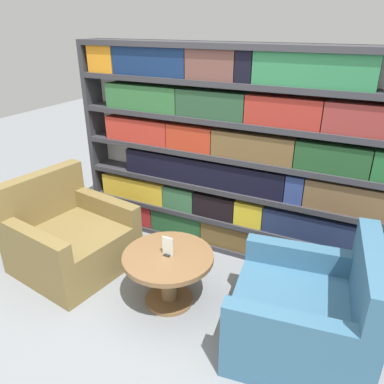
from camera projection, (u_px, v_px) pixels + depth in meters
ground_plane at (168, 326)px, 2.87m from camera, size 14.00×14.00×0.00m
bookshelf at (234, 157)px, 3.48m from camera, size 3.21×0.30×1.97m
armchair_left at (69, 239)px, 3.49m from camera, size 1.03×1.02×0.86m
armchair_right at (306, 314)px, 2.59m from camera, size 1.03×1.03×0.86m
coffee_table at (168, 268)px, 3.00m from camera, size 0.73×0.73×0.45m
table_sign at (168, 247)px, 2.92m from camera, size 0.09×0.06×0.16m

